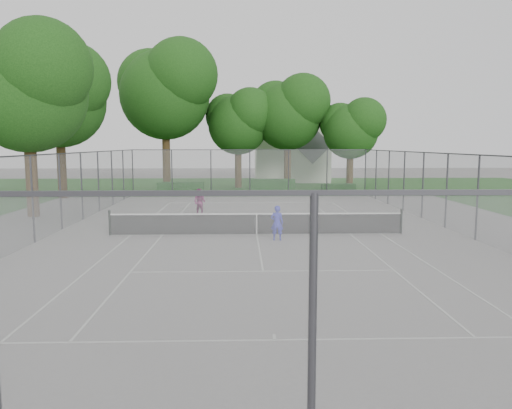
{
  "coord_description": "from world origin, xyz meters",
  "views": [
    {
      "loc": [
        -0.67,
        -21.54,
        3.95
      ],
      "look_at": [
        0.0,
        1.0,
        1.2
      ],
      "focal_mm": 35.0,
      "sensor_mm": 36.0,
      "label": 1
    }
  ],
  "objects_px": {
    "girl_player": "(277,223)",
    "woman_player": "(200,202)",
    "house": "(291,145)",
    "tennis_net": "(257,223)"
  },
  "relations": [
    {
      "from": "girl_player",
      "to": "woman_player",
      "type": "relative_size",
      "value": 0.97
    },
    {
      "from": "house",
      "to": "woman_player",
      "type": "bearing_deg",
      "value": -106.7
    },
    {
      "from": "woman_player",
      "to": "tennis_net",
      "type": "bearing_deg",
      "value": -40.13
    },
    {
      "from": "tennis_net",
      "to": "girl_player",
      "type": "distance_m",
      "value": 1.56
    },
    {
      "from": "house",
      "to": "woman_player",
      "type": "xyz_separation_m",
      "value": [
        -7.61,
        -25.36,
        -3.04
      ]
    },
    {
      "from": "woman_player",
      "to": "girl_player",
      "type": "bearing_deg",
      "value": -39.3
    },
    {
      "from": "tennis_net",
      "to": "house",
      "type": "distance_m",
      "value": 31.76
    },
    {
      "from": "tennis_net",
      "to": "woman_player",
      "type": "relative_size",
      "value": 8.65
    },
    {
      "from": "house",
      "to": "girl_player",
      "type": "distance_m",
      "value": 32.94
    },
    {
      "from": "house",
      "to": "girl_player",
      "type": "bearing_deg",
      "value": -96.72
    }
  ]
}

